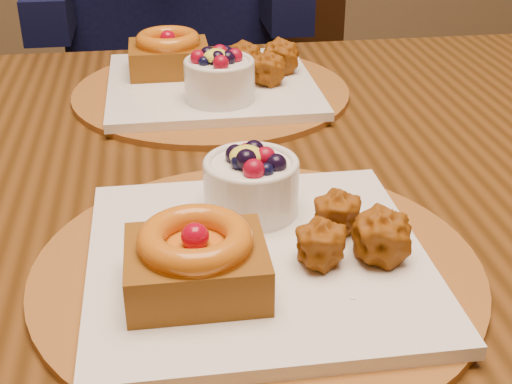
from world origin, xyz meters
TOP-DOWN VIEW (x-y plane):
  - dining_table at (-0.06, -0.03)m, footprint 1.60×0.90m
  - place_setting_near at (-0.07, -0.24)m, footprint 0.38×0.38m
  - place_setting_far at (-0.07, 0.19)m, footprint 0.38×0.38m
  - chair_far at (0.07, 0.75)m, footprint 0.48×0.48m

SIDE VIEW (x-z plane):
  - chair_far at x=0.07m, z-range 0.05..1.01m
  - dining_table at x=-0.06m, z-range 0.30..1.06m
  - place_setting_near at x=-0.07m, z-range 0.74..0.82m
  - place_setting_far at x=-0.07m, z-range 0.74..0.82m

